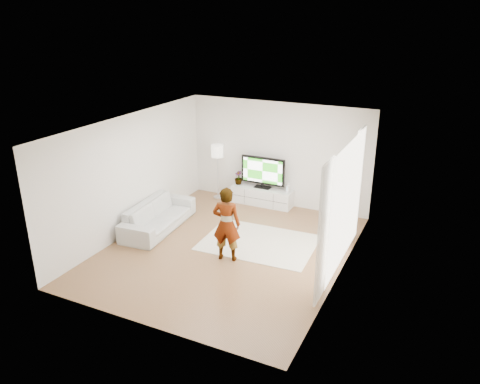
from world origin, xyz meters
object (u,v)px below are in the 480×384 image
at_px(player, 227,224).
at_px(sofa, 158,216).
at_px(media_console, 262,196).
at_px(rug, 259,243).
at_px(floor_lamp, 217,153).
at_px(television, 263,171).

distance_m(player, sofa, 2.35).
distance_m(media_console, rug, 2.34).
bearing_deg(player, media_console, -93.16).
bearing_deg(floor_lamp, player, -58.94).
distance_m(rug, sofa, 2.55).
bearing_deg(media_console, floor_lamp, -177.21).
relative_size(television, rug, 0.49).
height_order(sofa, floor_lamp, floor_lamp).
relative_size(rug, floor_lamp, 1.64).
bearing_deg(sofa, player, -111.31).
bearing_deg(sofa, media_console, -38.25).
distance_m(player, floor_lamp, 3.64).
height_order(television, player, player).
xyz_separation_m(television, floor_lamp, (-1.33, -0.09, 0.36)).
relative_size(media_console, floor_lamp, 1.10).
height_order(media_console, television, television).
height_order(rug, floor_lamp, floor_lamp).
relative_size(media_console, player, 1.05).
bearing_deg(rug, television, 111.02).
distance_m(media_console, television, 0.70).
relative_size(rug, player, 1.56).
height_order(rug, sofa, sofa).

